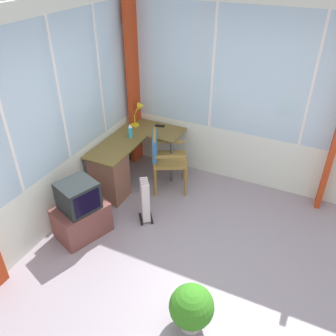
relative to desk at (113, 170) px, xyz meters
name	(u,v)px	position (x,y,z in m)	size (l,w,h in m)	color
ground	(197,276)	(-0.91, -1.68, -0.43)	(5.09, 4.95, 0.06)	gray
north_window_panel	(38,133)	(-0.91, 0.33, 0.96)	(4.09, 0.07, 2.72)	white
east_window_panel	(257,99)	(1.17, -1.68, 0.96)	(0.07, 3.95, 2.72)	white
curtain_corner	(134,85)	(1.04, 0.20, 0.91)	(0.34, 0.07, 2.62)	#BC3B1A
desk	(113,170)	(0.00, 0.00, 0.00)	(1.45, 0.95, 0.72)	brown
desk_lamp	(140,110)	(0.92, 0.06, 0.56)	(0.23, 0.20, 0.37)	yellow
tv_remote	(160,126)	(0.98, -0.26, 0.33)	(0.04, 0.15, 0.02)	black
spray_bottle	(130,131)	(0.48, -0.03, 0.43)	(0.06, 0.06, 0.22)	#36B5D0
wooden_armchair	(162,154)	(0.44, -0.57, 0.19)	(0.64, 0.65, 0.91)	olive
tv_on_stand	(81,212)	(-0.90, -0.10, -0.05)	(0.75, 0.63, 0.79)	brown
space_heater	(145,199)	(-0.31, -0.69, -0.07)	(0.29, 0.27, 0.64)	silver
potted_plant	(191,308)	(-1.51, -1.85, -0.13)	(0.44, 0.44, 0.50)	beige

